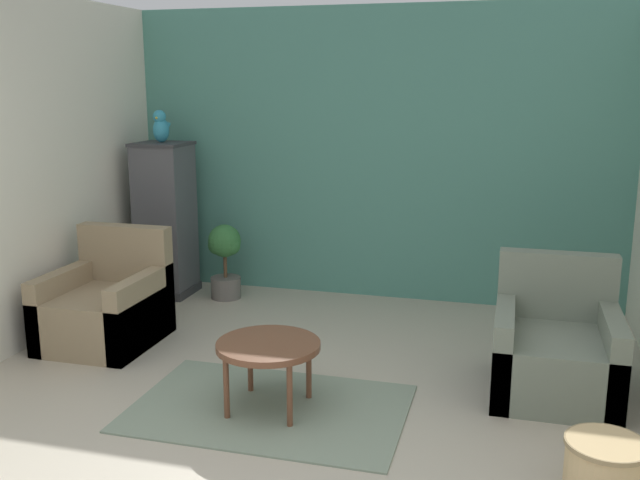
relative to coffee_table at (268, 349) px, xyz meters
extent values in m
cube|color=#4C897A|center=(0.13, 2.57, 0.94)|extent=(4.66, 0.06, 2.67)
cube|color=silver|center=(-2.17, 0.73, 0.94)|extent=(0.06, 3.61, 2.67)
cube|color=gray|center=(0.00, 0.00, -0.39)|extent=(1.70, 1.13, 0.01)
cylinder|color=brown|center=(0.00, 0.00, 0.02)|extent=(0.64, 0.64, 0.04)
cylinder|color=brown|center=(-0.20, -0.20, -0.20)|extent=(0.04, 0.04, 0.40)
cylinder|color=brown|center=(0.20, -0.20, -0.20)|extent=(0.04, 0.04, 0.40)
cylinder|color=brown|center=(-0.20, 0.20, -0.20)|extent=(0.04, 0.04, 0.40)
cylinder|color=brown|center=(0.20, 0.20, -0.20)|extent=(0.04, 0.04, 0.40)
cube|color=#8E7A5B|center=(-1.61, 0.74, -0.19)|extent=(0.78, 0.86, 0.41)
cube|color=#8E7A5B|center=(-1.61, 1.10, 0.24)|extent=(0.78, 0.14, 0.46)
cube|color=#8E7A5B|center=(-1.94, 0.74, -0.11)|extent=(0.12, 0.86, 0.57)
cube|color=#8E7A5B|center=(-1.28, 0.74, -0.11)|extent=(0.12, 0.86, 0.57)
cube|color=slate|center=(1.72, 0.70, -0.19)|extent=(0.78, 0.86, 0.41)
cube|color=slate|center=(1.72, 1.06, 0.24)|extent=(0.78, 0.14, 0.46)
cube|color=slate|center=(1.39, 0.70, -0.11)|extent=(0.12, 0.86, 0.57)
cube|color=slate|center=(2.05, 0.70, -0.11)|extent=(0.12, 0.86, 0.57)
cube|color=#353539|center=(-1.76, 2.09, -0.36)|extent=(0.48, 0.48, 0.08)
cube|color=#4C4C51|center=(-1.76, 2.09, 0.35)|extent=(0.45, 0.45, 1.34)
cube|color=#353539|center=(-1.76, 2.09, 1.04)|extent=(0.48, 0.48, 0.03)
ellipsoid|color=teal|center=(-1.76, 2.09, 1.16)|extent=(0.14, 0.17, 0.22)
sphere|color=teal|center=(-1.76, 2.07, 1.29)|extent=(0.12, 0.12, 0.12)
cone|color=gold|center=(-1.76, 2.01, 1.28)|extent=(0.05, 0.05, 0.05)
cone|color=teal|center=(-1.76, 2.17, 1.14)|extent=(0.07, 0.14, 0.19)
cylinder|color=#66605B|center=(-1.17, 2.10, -0.30)|extent=(0.28, 0.28, 0.20)
cylinder|color=brown|center=(-1.17, 2.10, -0.07)|extent=(0.03, 0.03, 0.24)
sphere|color=#337038|center=(-1.17, 2.10, 0.15)|extent=(0.31, 0.31, 0.31)
sphere|color=#337038|center=(-1.26, 2.13, 0.10)|extent=(0.18, 0.18, 0.18)
sphere|color=#337038|center=(-1.10, 2.08, 0.12)|extent=(0.17, 0.17, 0.17)
cylinder|color=tan|center=(1.91, -0.47, -0.25)|extent=(0.38, 0.38, 0.29)
cylinder|color=#957E57|center=(1.91, -0.47, -0.11)|extent=(0.40, 0.40, 0.02)
camera|label=1|loc=(1.40, -3.88, 1.61)|focal=40.00mm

